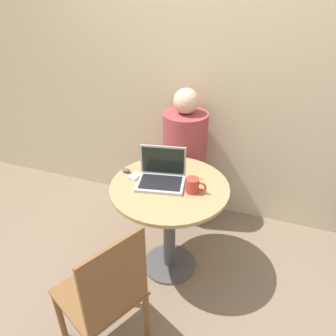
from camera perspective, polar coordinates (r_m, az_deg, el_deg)
The scene contains 9 objects.
ground_plane at distance 2.63m, azimuth 0.23°, elevation -16.44°, with size 12.00×12.00×0.00m, color #7F6B56.
back_wall at distance 2.65m, azimuth 6.57°, elevation 17.08°, with size 7.00×0.05×2.60m.
round_table at distance 2.25m, azimuth 0.26°, elevation -6.94°, with size 0.78×0.78×0.74m.
laptop at distance 2.15m, azimuth -1.15°, elevation -1.34°, with size 0.34×0.28×0.23m.
cell_phone at distance 2.23m, azimuth -5.78°, elevation -1.43°, with size 0.07×0.10×0.02m.
computer_mouse at distance 2.28m, azimuth -7.27°, elevation -0.44°, with size 0.06×0.04×0.03m.
coffee_cup at distance 2.06m, azimuth 4.40°, elevation -3.03°, with size 0.13×0.08×0.10m.
chair_empty at distance 1.88m, azimuth -10.71°, elevation -21.14°, with size 0.54×0.54×0.92m.
person_seated at distance 2.83m, azimuth 3.14°, elevation 0.45°, with size 0.36×0.56×1.19m.
Camera 1 is at (0.58, -1.66, 1.95)m, focal length 35.00 mm.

